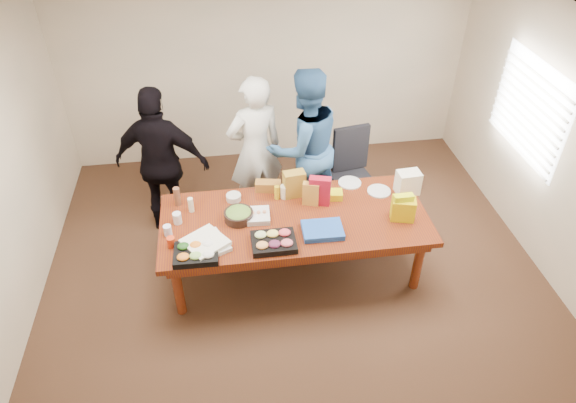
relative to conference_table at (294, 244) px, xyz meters
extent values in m
cube|color=#47301E|center=(0.00, 0.00, -0.39)|extent=(5.50, 5.00, 0.02)
cube|color=white|center=(0.00, 0.00, 2.33)|extent=(5.50, 5.00, 0.02)
cube|color=beige|center=(0.00, 2.50, 0.98)|extent=(5.50, 0.04, 2.70)
cube|color=beige|center=(2.75, 0.00, 0.98)|extent=(0.04, 5.00, 2.70)
cube|color=white|center=(2.72, 0.60, 1.12)|extent=(0.03, 1.40, 1.10)
cube|color=beige|center=(2.68, 0.60, 1.12)|extent=(0.04, 1.36, 1.00)
cube|color=#4C1C0F|center=(0.00, 0.00, 0.00)|extent=(2.80, 1.20, 0.75)
cube|color=black|center=(0.86, 0.90, 0.17)|extent=(0.64, 0.64, 1.09)
imported|color=silver|center=(-0.31, 1.07, 0.56)|extent=(0.78, 0.63, 1.87)
imported|color=#2E598C|center=(0.27, 1.00, 0.60)|extent=(1.13, 1.00, 1.95)
imported|color=black|center=(-1.39, 0.98, 0.55)|extent=(1.16, 0.70, 1.85)
cube|color=black|center=(-1.02, -0.44, 0.41)|extent=(0.43, 0.34, 0.06)
cube|color=black|center=(-0.27, -0.38, 0.41)|extent=(0.43, 0.34, 0.07)
cube|color=silver|center=(-0.44, 0.05, 0.41)|extent=(0.37, 0.28, 0.06)
cylinder|color=black|center=(-0.58, 0.05, 0.42)|extent=(0.37, 0.37, 0.10)
cube|color=#1D4DB1|center=(0.24, -0.27, 0.41)|extent=(0.41, 0.32, 0.06)
cube|color=#A91125|center=(0.30, 0.20, 0.54)|extent=(0.25, 0.15, 0.33)
cube|color=#DEF00D|center=(1.09, -0.17, 0.53)|extent=(0.20, 0.09, 0.30)
cube|color=gold|center=(0.21, 0.21, 0.51)|extent=(0.19, 0.13, 0.27)
cylinder|color=white|center=(-0.06, 0.36, 0.45)|extent=(0.12, 0.12, 0.15)
cylinder|color=yellow|center=(-0.14, 0.35, 0.46)|extent=(0.07, 0.07, 0.16)
cylinder|color=brown|center=(-1.21, 0.40, 0.48)|extent=(0.08, 0.08, 0.22)
cylinder|color=#EEEFC9|center=(-1.07, 0.26, 0.46)|extent=(0.07, 0.07, 0.17)
cube|color=yellow|center=(0.45, 0.28, 0.42)|extent=(0.26, 0.18, 0.08)
cube|color=#965F22|center=(-0.22, 0.52, 0.43)|extent=(0.30, 0.17, 0.11)
cube|color=olive|center=(0.05, 0.39, 0.53)|extent=(0.25, 0.16, 0.30)
cylinder|color=red|center=(-1.26, -0.26, 0.43)|extent=(0.10, 0.10, 0.11)
cylinder|color=white|center=(-1.30, -0.09, 0.43)|extent=(0.10, 0.10, 0.11)
cylinder|color=silver|center=(-1.21, 0.09, 0.44)|extent=(0.11, 0.11, 0.12)
cube|color=silver|center=(-0.92, -0.32, 0.40)|extent=(0.49, 0.49, 0.04)
cube|color=white|center=(-0.93, -0.32, 0.44)|extent=(0.51, 0.51, 0.04)
cylinder|color=silver|center=(1.00, 0.32, 0.38)|extent=(0.32, 0.32, 0.02)
cylinder|color=silver|center=(0.72, 0.52, 0.38)|extent=(0.28, 0.28, 0.02)
cylinder|color=beige|center=(0.22, 0.32, 0.40)|extent=(0.15, 0.15, 0.06)
cylinder|color=silver|center=(-0.61, 0.40, 0.41)|extent=(0.21, 0.21, 0.06)
cube|color=white|center=(1.30, 0.26, 0.51)|extent=(0.26, 0.19, 0.27)
cube|color=#DBBD04|center=(1.11, -0.16, 0.49)|extent=(0.27, 0.22, 0.24)
camera|label=1|loc=(-0.66, -4.11, 3.82)|focal=32.16mm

